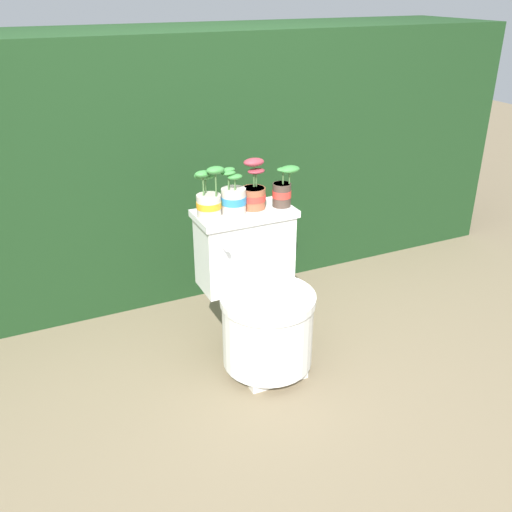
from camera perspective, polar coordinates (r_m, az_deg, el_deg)
ground_plane at (r=2.61m, az=-0.07°, el=-11.74°), size 12.00×12.00×0.00m
hedge_backdrop at (r=3.30m, az=-8.79°, el=9.58°), size 4.02×0.76×1.38m
toilet at (r=2.54m, az=0.35°, el=-4.51°), size 0.44×0.56×0.69m
potted_plant_left at (r=2.43m, az=-4.76°, el=5.86°), size 0.12×0.12×0.22m
potted_plant_midleft at (r=2.46m, az=-2.28°, el=5.83°), size 0.11×0.11×0.20m
potted_plant_middle at (r=2.51m, az=-0.23°, el=6.46°), size 0.11×0.11×0.22m
potted_plant_midright at (r=2.54m, az=2.72°, el=6.70°), size 0.12×0.09×0.19m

